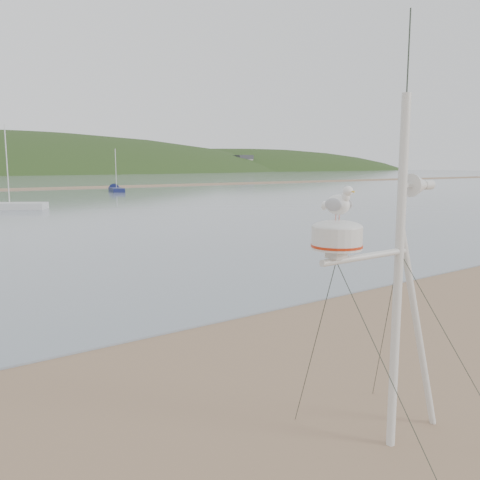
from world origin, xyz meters
TOP-DOWN VIEW (x-y plane):
  - mast_rig at (3.19, -1.42)m, footprint 2.30×2.45m
  - sailboat_blue_far at (23.92, 57.96)m, footprint 2.77×6.03m

SIDE VIEW (x-z plane):
  - sailboat_blue_far at x=23.92m, z-range -2.63..3.23m
  - mast_rig at x=3.19m, z-range -1.34..3.85m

